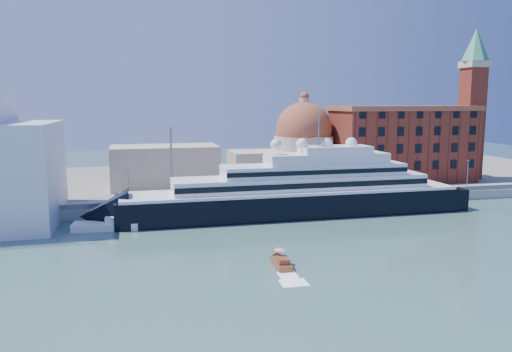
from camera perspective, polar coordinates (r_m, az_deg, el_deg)
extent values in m
plane|color=#335855|center=(94.48, 4.42, -7.73)|extent=(400.00, 400.00, 0.00)
cube|color=gray|center=(125.98, -0.45, -3.03)|extent=(180.00, 10.00, 2.50)
cube|color=slate|center=(165.57, -3.76, -0.38)|extent=(260.00, 72.00, 2.00)
cube|color=slate|center=(121.34, 0.05, -2.58)|extent=(180.00, 0.10, 1.20)
cube|color=black|center=(117.32, 4.21, -3.40)|extent=(80.42, 12.37, 6.70)
cone|color=black|center=(111.85, -16.90, -4.33)|extent=(10.31, 12.37, 12.37)
cube|color=black|center=(135.21, 20.65, -2.44)|extent=(6.19, 11.34, 6.19)
cube|color=white|center=(116.64, 4.23, -1.67)|extent=(78.35, 12.58, 0.62)
cube|color=white|center=(116.98, 5.20, -0.73)|extent=(59.80, 10.31, 3.09)
cube|color=black|center=(112.19, 6.06, -1.13)|extent=(59.80, 0.15, 1.24)
cube|color=white|center=(117.61, 6.65, 0.72)|extent=(43.30, 9.28, 2.68)
cube|color=white|center=(118.41, 8.07, 2.00)|extent=(28.87, 8.25, 2.47)
cube|color=white|center=(118.99, 9.01, 3.01)|extent=(16.50, 7.22, 1.65)
cylinder|color=slate|center=(117.12, 7.19, 5.09)|extent=(0.31, 0.31, 7.22)
sphere|color=white|center=(114.03, 2.32, 3.61)|extent=(2.68, 2.68, 2.68)
sphere|color=white|center=(115.91, 5.26, 3.66)|extent=(2.68, 2.68, 2.68)
sphere|color=white|center=(118.08, 8.10, 3.69)|extent=(2.68, 2.68, 2.68)
sphere|color=white|center=(120.53, 10.84, 3.72)|extent=(2.68, 2.68, 2.68)
cube|color=white|center=(108.87, -16.77, -5.53)|extent=(13.77, 5.83, 1.78)
cube|color=white|center=(108.22, -15.63, -4.78)|extent=(4.73, 3.24, 1.34)
cube|color=maroon|center=(81.89, 2.86, -9.99)|extent=(2.51, 6.73, 1.11)
cube|color=maroon|center=(80.58, 3.06, -9.60)|extent=(1.89, 2.84, 0.89)
cylinder|color=slate|center=(81.98, 2.77, -8.95)|extent=(0.07, 0.07, 1.77)
cone|color=red|center=(81.69, 2.78, -8.29)|extent=(1.99, 1.99, 0.44)
cube|color=maroon|center=(160.53, 16.36, 3.34)|extent=(42.00, 18.00, 22.00)
cube|color=brown|center=(160.00, 16.53, 7.44)|extent=(43.00, 19.00, 1.50)
cube|color=maroon|center=(173.48, 23.35, 5.50)|extent=(6.00, 6.00, 35.00)
cube|color=beige|center=(173.75, 23.71, 11.59)|extent=(7.00, 7.00, 2.00)
cone|color=#44976D|center=(174.26, 23.83, 13.56)|extent=(8.40, 8.40, 10.00)
cylinder|color=beige|center=(153.74, 5.45, 1.93)|extent=(18.00, 18.00, 14.00)
sphere|color=brown|center=(153.00, 5.50, 5.28)|extent=(17.00, 17.00, 17.00)
cylinder|color=beige|center=(152.78, 5.54, 8.28)|extent=(3.00, 3.00, 3.00)
cube|color=beige|center=(148.02, 0.57, 0.94)|extent=(18.00, 14.00, 10.00)
cube|color=beige|center=(145.49, -10.37, 1.07)|extent=(30.00, 16.00, 12.00)
cylinder|color=slate|center=(118.73, -14.33, -1.42)|extent=(0.24, 0.24, 8.00)
cube|color=slate|center=(118.12, -14.40, 0.54)|extent=(0.80, 0.30, 0.25)
cylinder|color=slate|center=(122.17, -0.12, -0.89)|extent=(0.24, 0.24, 8.00)
cube|color=slate|center=(121.58, -0.12, 1.02)|extent=(0.80, 0.30, 0.25)
cylinder|color=slate|center=(132.49, 12.58, -0.36)|extent=(0.24, 0.24, 8.00)
cube|color=slate|center=(131.94, 12.64, 1.40)|extent=(0.80, 0.30, 0.25)
cylinder|color=slate|center=(148.26, 23.02, 0.08)|extent=(0.24, 0.24, 8.00)
cube|color=slate|center=(147.78, 23.11, 1.66)|extent=(0.80, 0.30, 0.25)
cylinder|color=slate|center=(120.31, -9.64, 1.25)|extent=(0.50, 0.50, 18.00)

